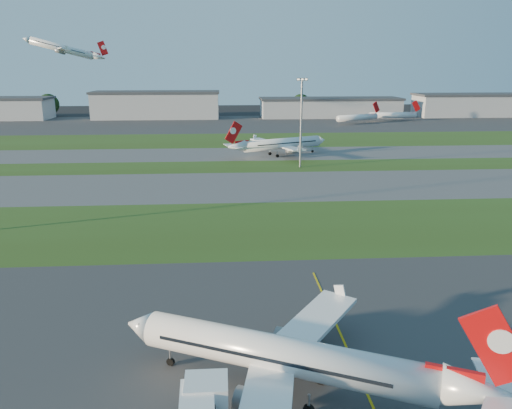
{
  "coord_description": "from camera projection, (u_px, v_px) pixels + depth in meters",
  "views": [
    {
      "loc": [
        -7.86,
        -36.57,
        29.2
      ],
      "look_at": [
        -2.53,
        42.71,
        7.0
      ],
      "focal_mm": 35.0,
      "sensor_mm": 36.0,
      "label": 1
    }
  ],
  "objects": [
    {
      "name": "taxiway_a",
      "position": [
        255.0,
        186.0,
        125.19
      ],
      "size": [
        300.0,
        32.0,
        0.01
      ],
      "primitive_type": "cube",
      "color": "#515154",
      "rests_on": "ground"
    },
    {
      "name": "tree_west",
      "position": [
        49.0,
        104.0,
        293.93
      ],
      "size": [
        12.1,
        12.1,
        13.2
      ],
      "color": "black",
      "rests_on": "ground"
    },
    {
      "name": "light_mast_centre",
      "position": [
        301.0,
        117.0,
        144.27
      ],
      "size": [
        3.2,
        0.7,
        25.8
      ],
      "color": "gray",
      "rests_on": "ground"
    },
    {
      "name": "tree_east",
      "position": [
        422.0,
        104.0,
        305.85
      ],
      "size": [
        10.45,
        10.45,
        11.4
      ],
      "color": "black",
      "rests_on": "ground"
    },
    {
      "name": "hangar_east",
      "position": [
        330.0,
        107.0,
        290.58
      ],
      "size": [
        81.6,
        23.0,
        11.2
      ],
      "color": "#989BA0",
      "rests_on": "ground"
    },
    {
      "name": "airliner_departing",
      "position": [
        63.0,
        49.0,
        226.53
      ],
      "size": [
        33.22,
        27.86,
        10.52
      ],
      "rotation": [
        0.0,
        0.0,
        0.23
      ],
      "color": "white"
    },
    {
      "name": "hangar_far_east",
      "position": [
        496.0,
        105.0,
        296.78
      ],
      "size": [
        96.9,
        23.0,
        13.2
      ],
      "color": "#989BA0",
      "rests_on": "ground"
    },
    {
      "name": "grass_strip_b",
      "position": [
        249.0,
        167.0,
        149.21
      ],
      "size": [
        300.0,
        18.0,
        0.01
      ],
      "primitive_type": "cube",
      "color": "#344A18",
      "rests_on": "ground"
    },
    {
      "name": "mini_jet_far",
      "position": [
        393.0,
        115.0,
        269.99
      ],
      "size": [
        28.64,
        4.98,
        9.48
      ],
      "rotation": [
        0.0,
        0.0,
        0.07
      ],
      "color": "white",
      "rests_on": "ground"
    },
    {
      "name": "airliner_parked",
      "position": [
        286.0,
        357.0,
        45.25
      ],
      "size": [
        31.46,
        26.8,
        10.52
      ],
      "rotation": [
        0.0,
        0.0,
        -0.43
      ],
      "color": "white",
      "rests_on": "ground"
    },
    {
      "name": "grass_strip_c",
      "position": [
        242.0,
        140.0,
        202.06
      ],
      "size": [
        300.0,
        40.0,
        0.01
      ],
      "primitive_type": "cube",
      "color": "#344A18",
      "rests_on": "ground"
    },
    {
      "name": "airliner_taxiing",
      "position": [
        281.0,
        144.0,
        166.42
      ],
      "size": [
        32.96,
        28.1,
        11.06
      ],
      "rotation": [
        0.0,
        0.0,
        3.58
      ],
      "color": "white",
      "rests_on": "ground"
    },
    {
      "name": "hangar_west",
      "position": [
        157.0,
        105.0,
        283.58
      ],
      "size": [
        71.4,
        23.0,
        15.2
      ],
      "color": "#989BA0",
      "rests_on": "ground"
    },
    {
      "name": "grass_strip_a",
      "position": [
        266.0,
        227.0,
        93.47
      ],
      "size": [
        300.0,
        34.0,
        0.01
      ],
      "primitive_type": "cube",
      "color": "#344A18",
      "rests_on": "ground"
    },
    {
      "name": "tree_mid_west",
      "position": [
        202.0,
        106.0,
        296.25
      ],
      "size": [
        9.9,
        9.9,
        10.8
      ],
      "color": "black",
      "rests_on": "ground"
    },
    {
      "name": "apron_far",
      "position": [
        237.0,
        124.0,
        259.72
      ],
      "size": [
        400.0,
        80.0,
        0.01
      ],
      "primitive_type": "cube",
      "color": "#333335",
      "rests_on": "ground"
    },
    {
      "name": "tree_mid_east",
      "position": [
        301.0,
        104.0,
        302.75
      ],
      "size": [
        11.55,
        11.55,
        12.6
      ],
      "color": "black",
      "rests_on": "ground"
    },
    {
      "name": "taxiway_b",
      "position": [
        246.0,
        154.0,
        170.35
      ],
      "size": [
        300.0,
        26.0,
        0.01
      ],
      "primitive_type": "cube",
      "color": "#515154",
      "rests_on": "ground"
    },
    {
      "name": "mini_jet_near",
      "position": [
        358.0,
        117.0,
        258.07
      ],
      "size": [
        26.1,
        14.97,
        9.48
      ],
      "rotation": [
        0.0,
        0.0,
        0.49
      ],
      "color": "white",
      "rests_on": "ground"
    }
  ]
}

